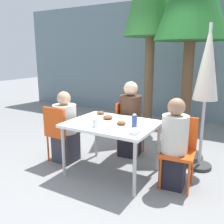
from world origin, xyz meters
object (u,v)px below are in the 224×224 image
Objects in this scene: person_left at (65,129)px; drinking_cup at (95,123)px; person_far at (130,121)px; salad_bowl at (135,131)px; person_right at (174,146)px; chair_left at (59,130)px; closed_umbrella at (207,69)px; chair_far at (127,124)px; chair_right at (179,146)px; bottle at (134,122)px.

person_left is 11.56× the size of drinking_cup.
salad_bowl is at bearing 23.00° from person_far.
drinking_cup is (-0.94, -0.36, 0.25)m from person_right.
chair_left is 5.93× the size of salad_bowl.
chair_left is 2.32m from closed_umbrella.
chair_left is at bearing 171.51° from salad_bowl.
person_far is 12.86× the size of drinking_cup.
chair_far is (0.69, 0.75, 0.01)m from person_left.
chair_left is at bearing 1.91° from chair_right.
closed_umbrella reaches higher than bottle.
chair_far is 0.11m from person_far.
bottle is at bearing 25.63° from chair_right.
closed_umbrella is at bearing -109.31° from chair_right.
person_left is 0.54× the size of closed_umbrella.
drinking_cup is at bearing 15.04° from person_right.
closed_umbrella is at bearing 86.82° from chair_far.
chair_left is 0.87m from drinking_cup.
person_left reaches higher than chair_right.
chair_right reaches higher than drinking_cup.
salad_bowl is (0.62, -1.03, 0.25)m from chair_far.
person_far is 1.01m from drinking_cup.
chair_right is 0.66m from salad_bowl.
chair_left is 1.14m from person_far.
chair_far is 5.93× the size of salad_bowl.
closed_umbrella is (1.94, 0.88, 0.93)m from chair_left.
person_right reaches higher than drinking_cup.
person_left reaches higher than salad_bowl.
closed_umbrella is 13.83× the size of salad_bowl.
chair_far is at bearing 48.64° from chair_left.
person_far is (-0.92, 0.63, 0.04)m from person_right.
closed_umbrella is 1.40m from salad_bowl.
bottle is at bearing -2.09° from chair_left.
drinking_cup is (-0.98, -0.44, 0.27)m from chair_right.
chair_right is at bearing 55.09° from chair_far.
chair_far is 9.20× the size of drinking_cup.
chair_far is 1.06m from drinking_cup.
person_far is 1.00m from bottle.
drinking_cup is at bearing -6.95° from person_far.
drinking_cup is (0.75, -0.28, 0.28)m from person_left.
person_far is 1.41m from closed_umbrella.
chair_right is at bearing 24.23° from drinking_cup.
bottle is (1.24, -0.14, 0.32)m from person_left.
person_far is 8.28× the size of salad_bowl.
chair_right is 0.10m from person_right.
person_far is (0.08, -0.04, 0.06)m from chair_far.
chair_left is at bearing -0.65° from person_right.
chair_right is at bearing 5.91° from person_left.
person_left is at bearing 167.85° from salad_bowl.
chair_right is 5.93× the size of salad_bowl.
person_far reaches higher than person_left.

